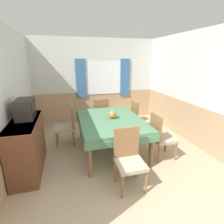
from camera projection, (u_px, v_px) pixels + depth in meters
The scene contains 12 objects.
wall_back at pixel (96, 81), 5.60m from camera, with size 4.26×0.10×2.60m.
wall_left at pixel (7, 99), 3.06m from camera, with size 0.05×4.82×2.60m.
wall_right at pixel (196, 90), 4.02m from camera, with size 0.05×4.82×2.60m.
dining_table at pixel (111, 123), 3.78m from camera, with size 1.33×1.85×0.75m.
chair_left_far at pixel (68, 125), 4.11m from camera, with size 0.44×0.44×0.95m.
chair_right_far at pixel (139, 118), 4.56m from camera, with size 0.44×0.44×0.95m.
chair_right_near at pixel (161, 135), 3.53m from camera, with size 0.44×0.44×0.95m.
chair_head_near at pixel (129, 157), 2.75m from camera, with size 0.44×0.44×0.95m.
chair_head_window at pixel (100, 114), 4.89m from camera, with size 0.44×0.44×0.95m.
sideboard at pixel (28, 146), 3.13m from camera, with size 0.46×1.27×0.96m.
tv at pixel (25, 109), 3.08m from camera, with size 0.29×0.47×0.35m.
vase at pixel (112, 114), 3.75m from camera, with size 0.18×0.18×0.18m.
Camera 1 is at (-0.94, -1.15, 1.98)m, focal length 28.00 mm.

